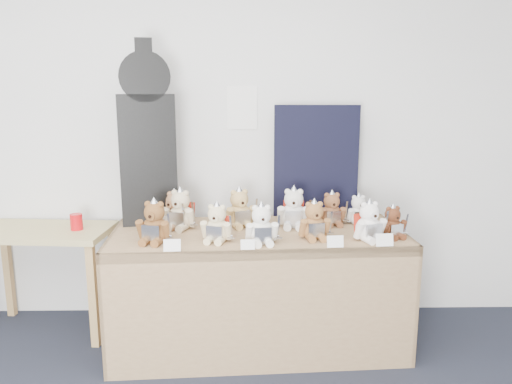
{
  "coord_description": "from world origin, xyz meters",
  "views": [
    {
      "loc": [
        0.67,
        -1.04,
        1.65
      ],
      "look_at": [
        0.73,
        1.89,
        1.04
      ],
      "focal_mm": 35.0,
      "sensor_mm": 36.0,
      "label": 1
    }
  ],
  "objects_px": {
    "red_cup": "(76,222)",
    "teddy_back_far_left": "(174,211)",
    "guitar_case": "(147,136)",
    "teddy_front_centre": "(261,226)",
    "display_table": "(259,260)",
    "teddy_front_right": "(314,222)",
    "teddy_front_left": "(217,225)",
    "teddy_back_right": "(332,210)",
    "teddy_front_far_left": "(154,224)",
    "teddy_back_centre_left": "(240,210)",
    "teddy_back_centre_right": "(294,210)",
    "teddy_front_end": "(393,223)",
    "side_table": "(45,247)",
    "teddy_back_left": "(180,211)",
    "teddy_back_end": "(358,211)",
    "teddy_front_far_right": "(369,223)"
  },
  "relations": [
    {
      "from": "red_cup",
      "to": "teddy_back_far_left",
      "type": "bearing_deg",
      "value": -7.29
    },
    {
      "from": "guitar_case",
      "to": "teddy_front_centre",
      "type": "bearing_deg",
      "value": -42.88
    },
    {
      "from": "display_table",
      "to": "teddy_front_right",
      "type": "relative_size",
      "value": 7.24
    },
    {
      "from": "teddy_front_left",
      "to": "teddy_back_right",
      "type": "height_order",
      "value": "teddy_front_left"
    },
    {
      "from": "teddy_front_far_left",
      "to": "display_table",
      "type": "bearing_deg",
      "value": 25.08
    },
    {
      "from": "guitar_case",
      "to": "teddy_front_far_left",
      "type": "height_order",
      "value": "guitar_case"
    },
    {
      "from": "teddy_back_centre_left",
      "to": "teddy_back_far_left",
      "type": "height_order",
      "value": "teddy_back_centre_left"
    },
    {
      "from": "teddy_front_right",
      "to": "teddy_back_centre_right",
      "type": "xyz_separation_m",
      "value": [
        -0.1,
        0.25,
        0.01
      ]
    },
    {
      "from": "teddy_front_left",
      "to": "teddy_back_centre_right",
      "type": "relative_size",
      "value": 0.88
    },
    {
      "from": "teddy_front_far_left",
      "to": "teddy_back_right",
      "type": "xyz_separation_m",
      "value": [
        1.1,
        0.36,
        -0.01
      ]
    },
    {
      "from": "teddy_front_end",
      "to": "teddy_back_centre_right",
      "type": "xyz_separation_m",
      "value": [
        -0.58,
        0.24,
        0.03
      ]
    },
    {
      "from": "teddy_back_centre_right",
      "to": "teddy_back_far_left",
      "type": "bearing_deg",
      "value": -175.26
    },
    {
      "from": "side_table",
      "to": "teddy_back_centre_left",
      "type": "distance_m",
      "value": 1.35
    },
    {
      "from": "teddy_back_left",
      "to": "teddy_back_centre_left",
      "type": "xyz_separation_m",
      "value": [
        0.38,
        0.04,
        -0.0
      ]
    },
    {
      "from": "teddy_back_end",
      "to": "display_table",
      "type": "bearing_deg",
      "value": -166.71
    },
    {
      "from": "teddy_back_right",
      "to": "side_table",
      "type": "bearing_deg",
      "value": 172.23
    },
    {
      "from": "display_table",
      "to": "teddy_front_left",
      "type": "xyz_separation_m",
      "value": [
        -0.25,
        -0.13,
        0.26
      ]
    },
    {
      "from": "teddy_front_centre",
      "to": "teddy_front_far_right",
      "type": "xyz_separation_m",
      "value": [
        0.64,
        0.05,
        0.0
      ]
    },
    {
      "from": "red_cup",
      "to": "teddy_front_left",
      "type": "relative_size",
      "value": 0.42
    },
    {
      "from": "teddy_back_left",
      "to": "teddy_back_right",
      "type": "distance_m",
      "value": 0.99
    },
    {
      "from": "guitar_case",
      "to": "teddy_front_end",
      "type": "bearing_deg",
      "value": -23.95
    },
    {
      "from": "side_table",
      "to": "teddy_front_right",
      "type": "relative_size",
      "value": 3.51
    },
    {
      "from": "teddy_front_right",
      "to": "teddy_back_right",
      "type": "distance_m",
      "value": 0.34
    },
    {
      "from": "teddy_back_centre_left",
      "to": "teddy_front_far_right",
      "type": "bearing_deg",
      "value": -41.72
    },
    {
      "from": "teddy_back_centre_left",
      "to": "teddy_back_right",
      "type": "xyz_separation_m",
      "value": [
        0.6,
        0.03,
        -0.01
      ]
    },
    {
      "from": "teddy_front_left",
      "to": "teddy_front_centre",
      "type": "relative_size",
      "value": 0.97
    },
    {
      "from": "teddy_front_far_left",
      "to": "teddy_back_right",
      "type": "distance_m",
      "value": 1.15
    },
    {
      "from": "teddy_back_centre_left",
      "to": "teddy_front_centre",
      "type": "bearing_deg",
      "value": -89.84
    },
    {
      "from": "red_cup",
      "to": "teddy_back_centre_left",
      "type": "xyz_separation_m",
      "value": [
        1.08,
        -0.07,
        0.1
      ]
    },
    {
      "from": "teddy_front_far_right",
      "to": "teddy_back_right",
      "type": "relative_size",
      "value": 1.08
    },
    {
      "from": "display_table",
      "to": "teddy_back_end",
      "type": "distance_m",
      "value": 0.75
    },
    {
      "from": "side_table",
      "to": "teddy_back_far_left",
      "type": "relative_size",
      "value": 3.4
    },
    {
      "from": "display_table",
      "to": "teddy_front_centre",
      "type": "bearing_deg",
      "value": -89.96
    },
    {
      "from": "teddy_front_far_left",
      "to": "teddy_back_end",
      "type": "height_order",
      "value": "teddy_front_far_left"
    },
    {
      "from": "side_table",
      "to": "red_cup",
      "type": "distance_m",
      "value": 0.3
    },
    {
      "from": "red_cup",
      "to": "teddy_back_far_left",
      "type": "relative_size",
      "value": 0.4
    },
    {
      "from": "teddy_front_far_left",
      "to": "teddy_front_right",
      "type": "distance_m",
      "value": 0.94
    },
    {
      "from": "teddy_front_centre",
      "to": "teddy_back_right",
      "type": "xyz_separation_m",
      "value": [
        0.47,
        0.4,
        -0.01
      ]
    },
    {
      "from": "teddy_front_far_right",
      "to": "guitar_case",
      "type": "bearing_deg",
      "value": 145.19
    },
    {
      "from": "display_table",
      "to": "teddy_front_left",
      "type": "bearing_deg",
      "value": -155.96
    },
    {
      "from": "red_cup",
      "to": "teddy_back_centre_left",
      "type": "relative_size",
      "value": 0.38
    },
    {
      "from": "display_table",
      "to": "teddy_back_centre_left",
      "type": "bearing_deg",
      "value": 118.92
    },
    {
      "from": "side_table",
      "to": "teddy_front_right",
      "type": "bearing_deg",
      "value": -7.21
    },
    {
      "from": "teddy_front_far_right",
      "to": "side_table",
      "type": "bearing_deg",
      "value": 150.06
    },
    {
      "from": "teddy_front_far_left",
      "to": "teddy_front_left",
      "type": "bearing_deg",
      "value": 14.07
    },
    {
      "from": "red_cup",
      "to": "teddy_front_far_right",
      "type": "height_order",
      "value": "teddy_front_far_right"
    },
    {
      "from": "teddy_front_far_right",
      "to": "teddy_front_left",
      "type": "bearing_deg",
      "value": 161.55
    },
    {
      "from": "display_table",
      "to": "teddy_back_left",
      "type": "height_order",
      "value": "teddy_back_left"
    },
    {
      "from": "teddy_front_centre",
      "to": "teddy_front_far_right",
      "type": "bearing_deg",
      "value": -2.77
    },
    {
      "from": "display_table",
      "to": "teddy_back_far_left",
      "type": "xyz_separation_m",
      "value": [
        -0.54,
        0.18,
        0.27
      ]
    }
  ]
}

